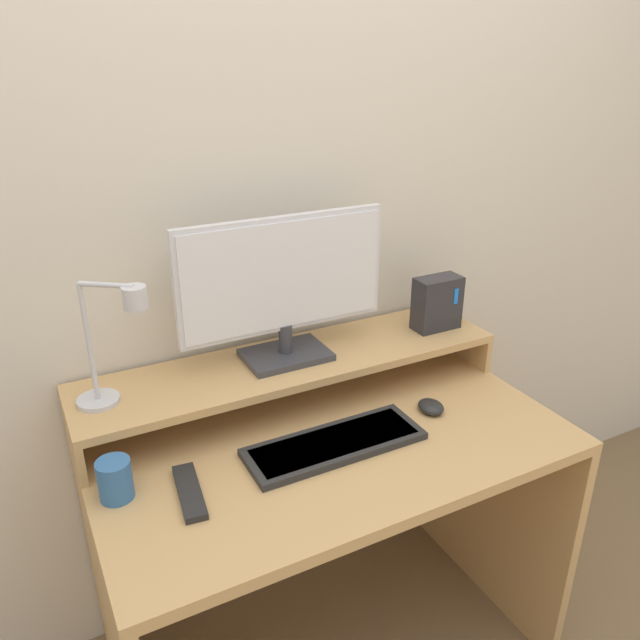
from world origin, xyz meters
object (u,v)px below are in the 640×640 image
router_dock (437,303)px  mug (115,480)px  remote_control (189,492)px  monitor (284,285)px  keyboard (335,444)px  mouse (431,407)px  desk_lamp (113,343)px

router_dock → mug: size_ratio=1.73×
remote_control → mug: bearing=155.1°
router_dock → mug: 1.00m
monitor → remote_control: (-0.36, -0.28, -0.32)m
router_dock → remote_control: bearing=-163.3°
monitor → remote_control: bearing=-142.2°
router_dock → mug: (-0.97, -0.19, -0.15)m
keyboard → remote_control: (-0.36, -0.01, -0.00)m
monitor → mug: 0.61m
keyboard → mouse: size_ratio=5.67×
monitor → router_dock: 0.49m
desk_lamp → router_dock: 0.92m
mouse → remote_control: 0.67m
remote_control → mug: size_ratio=2.07×
desk_lamp → mug: size_ratio=3.32×
desk_lamp → router_dock: (0.91, 0.01, -0.08)m
router_dock → keyboard: (-0.47, -0.24, -0.19)m
keyboard → mouse: mouse is taller
mug → keyboard: bearing=-6.3°
monitor → mouse: bearing=-38.7°
keyboard → mouse: (0.30, 0.02, 0.00)m
desk_lamp → keyboard: (0.44, -0.23, -0.27)m
router_dock → keyboard: bearing=-153.0°
mouse → mug: size_ratio=0.85×
desk_lamp → remote_control: size_ratio=1.60×
desk_lamp → mug: desk_lamp is taller
desk_lamp → keyboard: desk_lamp is taller
router_dock → keyboard: size_ratio=0.36×
remote_control → mug: 0.16m
desk_lamp → remote_control: bearing=-71.2°
keyboard → mug: size_ratio=4.82×
keyboard → mug: 0.51m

